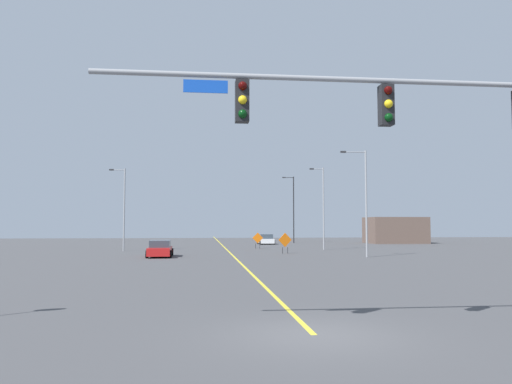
{
  "coord_description": "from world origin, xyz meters",
  "views": [
    {
      "loc": [
        -2.79,
        -12.17,
        2.72
      ],
      "look_at": [
        0.62,
        18.63,
        4.75
      ],
      "focal_mm": 34.88,
      "sensor_mm": 36.0,
      "label": 1
    }
  ],
  "objects_px": {
    "street_lamp_far_left": "(364,198)",
    "car_white_near": "(266,240)",
    "traffic_signal_assembly": "(459,124)",
    "car_red_distant": "(160,249)",
    "street_lamp_near_right": "(323,205)",
    "construction_sign_left_lane": "(258,239)",
    "street_lamp_mid_left": "(123,206)",
    "street_lamp_mid_right": "(293,207)",
    "construction_sign_right_shoulder": "(285,241)"
  },
  "relations": [
    {
      "from": "street_lamp_far_left",
      "to": "car_white_near",
      "type": "distance_m",
      "value": 28.82
    },
    {
      "from": "traffic_signal_assembly",
      "to": "car_red_distant",
      "type": "distance_m",
      "value": 32.5
    },
    {
      "from": "street_lamp_near_right",
      "to": "construction_sign_left_lane",
      "type": "distance_m",
      "value": 8.39
    },
    {
      "from": "construction_sign_left_lane",
      "to": "car_white_near",
      "type": "height_order",
      "value": "construction_sign_left_lane"
    },
    {
      "from": "street_lamp_mid_left",
      "to": "construction_sign_left_lane",
      "type": "distance_m",
      "value": 15.25
    },
    {
      "from": "street_lamp_far_left",
      "to": "car_white_near",
      "type": "xyz_separation_m",
      "value": [
        -4.68,
        28.11,
        -4.3
      ]
    },
    {
      "from": "traffic_signal_assembly",
      "to": "street_lamp_mid_left",
      "type": "xyz_separation_m",
      "value": [
        -14.69,
        40.33,
        -0.67
      ]
    },
    {
      "from": "traffic_signal_assembly",
      "to": "street_lamp_far_left",
      "type": "distance_m",
      "value": 29.04
    },
    {
      "from": "street_lamp_mid_right",
      "to": "construction_sign_left_lane",
      "type": "relative_size",
      "value": 5.45
    },
    {
      "from": "construction_sign_left_lane",
      "to": "construction_sign_right_shoulder",
      "type": "bearing_deg",
      "value": -81.52
    },
    {
      "from": "street_lamp_near_right",
      "to": "car_red_distant",
      "type": "relative_size",
      "value": 1.95
    },
    {
      "from": "street_lamp_far_left",
      "to": "street_lamp_mid_right",
      "type": "distance_m",
      "value": 32.21
    },
    {
      "from": "street_lamp_far_left",
      "to": "car_red_distant",
      "type": "xyz_separation_m",
      "value": [
        -17.02,
        2.34,
        -4.27
      ]
    },
    {
      "from": "street_lamp_mid_left",
      "to": "street_lamp_mid_right",
      "type": "height_order",
      "value": "street_lamp_mid_right"
    },
    {
      "from": "traffic_signal_assembly",
      "to": "construction_sign_left_lane",
      "type": "distance_m",
      "value": 44.07
    },
    {
      "from": "street_lamp_near_right",
      "to": "street_lamp_mid_right",
      "type": "xyz_separation_m",
      "value": [
        0.47,
        19.98,
        0.5
      ]
    },
    {
      "from": "street_lamp_mid_left",
      "to": "street_lamp_far_left",
      "type": "relative_size",
      "value": 0.95
    },
    {
      "from": "street_lamp_mid_right",
      "to": "construction_sign_left_lane",
      "type": "height_order",
      "value": "street_lamp_mid_right"
    },
    {
      "from": "street_lamp_mid_right",
      "to": "street_lamp_far_left",
      "type": "bearing_deg",
      "value": -89.86
    },
    {
      "from": "traffic_signal_assembly",
      "to": "construction_sign_right_shoulder",
      "type": "height_order",
      "value": "traffic_signal_assembly"
    },
    {
      "from": "car_white_near",
      "to": "construction_sign_left_lane",
      "type": "bearing_deg",
      "value": -101.59
    },
    {
      "from": "traffic_signal_assembly",
      "to": "street_lamp_near_right",
      "type": "distance_m",
      "value": 40.92
    },
    {
      "from": "street_lamp_far_left",
      "to": "construction_sign_left_lane",
      "type": "distance_m",
      "value": 17.67
    },
    {
      "from": "street_lamp_mid_right",
      "to": "car_white_near",
      "type": "relative_size",
      "value": 2.28
    },
    {
      "from": "street_lamp_mid_left",
      "to": "car_white_near",
      "type": "xyz_separation_m",
      "value": [
        16.95,
        15.97,
        -4.02
      ]
    },
    {
      "from": "street_lamp_mid_left",
      "to": "construction_sign_right_shoulder",
      "type": "xyz_separation_m",
      "value": [
        15.87,
        -6.31,
        -3.47
      ]
    },
    {
      "from": "street_lamp_near_right",
      "to": "street_lamp_mid_right",
      "type": "distance_m",
      "value": 20.0
    },
    {
      "from": "traffic_signal_assembly",
      "to": "street_lamp_near_right",
      "type": "relative_size",
      "value": 1.69
    },
    {
      "from": "construction_sign_right_shoulder",
      "to": "traffic_signal_assembly",
      "type": "bearing_deg",
      "value": -91.99
    },
    {
      "from": "street_lamp_far_left",
      "to": "car_white_near",
      "type": "height_order",
      "value": "street_lamp_far_left"
    },
    {
      "from": "street_lamp_mid_right",
      "to": "construction_sign_right_shoulder",
      "type": "distance_m",
      "value": 27.29
    },
    {
      "from": "construction_sign_right_shoulder",
      "to": "construction_sign_left_lane",
      "type": "relative_size",
      "value": 1.08
    },
    {
      "from": "street_lamp_far_left",
      "to": "street_lamp_mid_right",
      "type": "height_order",
      "value": "street_lamp_mid_right"
    },
    {
      "from": "traffic_signal_assembly",
      "to": "street_lamp_mid_left",
      "type": "distance_m",
      "value": 42.93
    },
    {
      "from": "construction_sign_left_lane",
      "to": "car_red_distant",
      "type": "bearing_deg",
      "value": -126.32
    },
    {
      "from": "street_lamp_mid_right",
      "to": "car_red_distant",
      "type": "bearing_deg",
      "value": -119.58
    },
    {
      "from": "construction_sign_left_lane",
      "to": "traffic_signal_assembly",
      "type": "bearing_deg",
      "value": -89.62
    },
    {
      "from": "traffic_signal_assembly",
      "to": "street_lamp_near_right",
      "type": "xyz_separation_m",
      "value": [
        6.4,
        40.42,
        -0.49
      ]
    },
    {
      "from": "street_lamp_mid_left",
      "to": "street_lamp_near_right",
      "type": "distance_m",
      "value": 21.09
    },
    {
      "from": "traffic_signal_assembly",
      "to": "car_red_distant",
      "type": "bearing_deg",
      "value": 108.27
    },
    {
      "from": "traffic_signal_assembly",
      "to": "street_lamp_mid_right",
      "type": "relative_size",
      "value": 1.52
    },
    {
      "from": "construction_sign_right_shoulder",
      "to": "car_white_near",
      "type": "height_order",
      "value": "construction_sign_right_shoulder"
    },
    {
      "from": "street_lamp_near_right",
      "to": "construction_sign_right_shoulder",
      "type": "relative_size",
      "value": 4.58
    },
    {
      "from": "street_lamp_mid_right",
      "to": "car_white_near",
      "type": "height_order",
      "value": "street_lamp_mid_right"
    },
    {
      "from": "construction_sign_left_lane",
      "to": "car_white_near",
      "type": "relative_size",
      "value": 0.42
    },
    {
      "from": "street_lamp_mid_left",
      "to": "street_lamp_far_left",
      "type": "height_order",
      "value": "street_lamp_far_left"
    },
    {
      "from": "street_lamp_far_left",
      "to": "car_white_near",
      "type": "bearing_deg",
      "value": 99.44
    },
    {
      "from": "car_red_distant",
      "to": "street_lamp_near_right",
      "type": "bearing_deg",
      "value": 30.94
    },
    {
      "from": "street_lamp_far_left",
      "to": "construction_sign_left_lane",
      "type": "bearing_deg",
      "value": 114.76
    },
    {
      "from": "car_white_near",
      "to": "street_lamp_far_left",
      "type": "bearing_deg",
      "value": -80.56
    }
  ]
}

